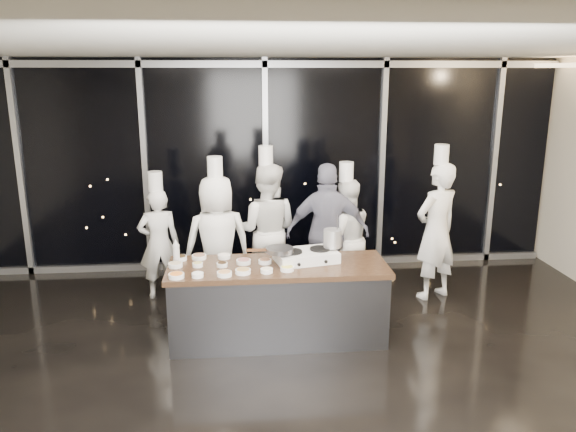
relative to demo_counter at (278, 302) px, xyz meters
name	(u,v)px	position (x,y,z in m)	size (l,w,h in m)	color
ground	(285,379)	(0.00, -0.90, -0.45)	(9.00, 9.00, 0.00)	black
room_shell	(304,157)	(0.18, -0.90, 1.79)	(9.02, 7.02, 3.21)	beige
window_wall	(266,166)	(0.00, 2.53, 1.14)	(8.90, 0.11, 3.20)	black
demo_counter	(278,302)	(0.00, 0.00, 0.00)	(2.46, 0.86, 0.90)	#3C3C41
stove	(306,256)	(0.33, 0.10, 0.51)	(0.76, 0.56, 0.14)	white
frying_pan	(279,250)	(0.02, 0.02, 0.61)	(0.55, 0.36, 0.05)	slate
stock_pot	(332,238)	(0.64, 0.16, 0.69)	(0.21, 0.21, 0.21)	silver
prep_bowls	(221,265)	(-0.63, -0.04, 0.47)	(1.38, 0.76, 0.05)	white
squeeze_bottle	(176,251)	(-1.14, 0.20, 0.58)	(0.08, 0.08, 0.28)	silver
chef_far_left	(159,242)	(-1.50, 1.39, 0.33)	(0.61, 0.46, 1.74)	white
chef_left	(217,242)	(-0.70, 0.94, 0.44)	(0.97, 0.76, 1.99)	white
chef_center	(266,229)	(-0.05, 1.36, 0.47)	(1.01, 0.86, 2.06)	white
guest	(328,233)	(0.74, 1.11, 0.48)	(1.13, 0.57, 1.86)	#15153A
chef_right	(345,237)	(1.00, 1.24, 0.37)	(0.87, 0.72, 1.85)	white
chef_side	(436,230)	(2.20, 1.06, 0.49)	(0.81, 0.70, 2.09)	white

